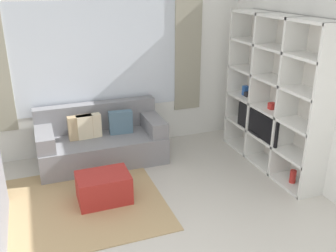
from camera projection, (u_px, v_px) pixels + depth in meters
name	position (u px, v px, depth m)	size (l,w,h in m)	color
wall_back	(98.00, 63.00, 5.52)	(5.78, 0.11, 2.70)	white
wall_right	(302.00, 77.00, 4.81)	(0.07, 4.50, 2.70)	white
area_rug	(66.00, 207.00, 4.44)	(2.29, 1.79, 0.01)	tan
shelving_unit	(275.00, 96.00, 5.10)	(0.36, 1.92, 2.11)	silver
couch_main	(101.00, 141.00, 5.48)	(1.79, 0.84, 0.81)	gray
ottoman	(104.00, 188.00, 4.50)	(0.62, 0.44, 0.36)	#A82823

